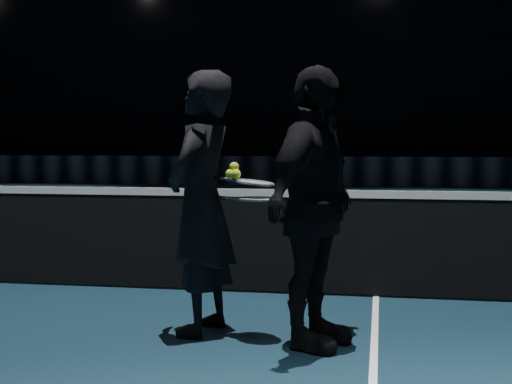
% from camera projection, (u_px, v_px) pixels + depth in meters
% --- Properties ---
extents(wall_back, '(30.00, 0.00, 30.00)m').
position_uv_depth(wall_back, '(260.00, 35.00, 24.36)').
color(wall_back, black).
rests_on(wall_back, ground).
extents(sponsor_backdrop, '(22.00, 0.15, 0.90)m').
position_uv_depth(sponsor_backdrop, '(247.00, 171.00, 22.23)').
color(sponsor_backdrop, black).
rests_on(sponsor_backdrop, floor).
extents(player_a, '(0.57, 0.76, 1.89)m').
position_uv_depth(player_a, '(201.00, 203.00, 5.09)').
color(player_a, black).
rests_on(player_a, floor).
extents(player_b, '(0.81, 1.20, 1.89)m').
position_uv_depth(player_b, '(313.00, 207.00, 4.74)').
color(player_b, black).
rests_on(player_b, floor).
extents(racket_lower, '(0.71, 0.38, 0.03)m').
position_uv_depth(racket_lower, '(258.00, 199.00, 4.90)').
color(racket_lower, black).
rests_on(racket_lower, player_a).
extents(racket_upper, '(0.71, 0.34, 0.10)m').
position_uv_depth(racket_upper, '(254.00, 183.00, 4.95)').
color(racket_upper, black).
rests_on(racket_upper, player_b).
extents(tennis_balls, '(0.12, 0.10, 0.12)m').
position_uv_depth(tennis_balls, '(233.00, 172.00, 4.98)').
color(tennis_balls, yellow).
rests_on(tennis_balls, racket_upper).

